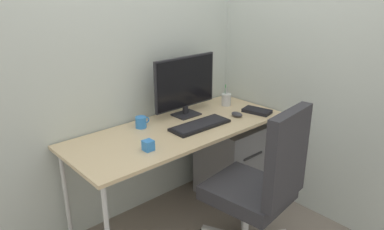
% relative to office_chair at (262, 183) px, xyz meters
% --- Properties ---
extents(ground_plane, '(8.00, 8.00, 0.00)m').
position_rel_office_chair_xyz_m(ground_plane, '(-0.11, 0.67, -0.55)').
color(ground_plane, slate).
extents(wall_back, '(3.06, 0.04, 2.80)m').
position_rel_office_chair_xyz_m(wall_back, '(-0.11, 1.03, 0.85)').
color(wall_back, '#B7C1BC').
rests_on(wall_back, ground_plane).
extents(wall_side_right, '(0.04, 2.06, 2.80)m').
position_rel_office_chair_xyz_m(wall_side_right, '(0.74, 0.47, 0.85)').
color(wall_side_right, '#B7C1BC').
rests_on(wall_side_right, ground_plane).
extents(desk, '(1.66, 0.66, 0.75)m').
position_rel_office_chair_xyz_m(desk, '(-0.11, 0.67, 0.16)').
color(desk, '#D1B78C').
rests_on(desk, ground_plane).
extents(office_chair, '(0.64, 0.65, 1.07)m').
position_rel_office_chair_xyz_m(office_chair, '(0.00, 0.00, 0.00)').
color(office_chair, black).
rests_on(office_chair, ground_plane).
extents(filing_cabinet, '(0.43, 0.47, 0.64)m').
position_rel_office_chair_xyz_m(filing_cabinet, '(0.42, 0.64, -0.23)').
color(filing_cabinet, slate).
rests_on(filing_cabinet, ground_plane).
extents(monitor, '(0.57, 0.15, 0.46)m').
position_rel_office_chair_xyz_m(monitor, '(0.09, 0.84, 0.45)').
color(monitor, black).
rests_on(monitor, desk).
extents(keyboard, '(0.47, 0.18, 0.02)m').
position_rel_office_chair_xyz_m(keyboard, '(0.01, 0.59, 0.21)').
color(keyboard, black).
rests_on(keyboard, desk).
extents(mouse, '(0.07, 0.10, 0.04)m').
position_rel_office_chair_xyz_m(mouse, '(0.36, 0.54, 0.22)').
color(mouse, '#333338').
rests_on(mouse, desk).
extents(pen_holder, '(0.08, 0.08, 0.18)m').
position_rel_office_chair_xyz_m(pen_holder, '(0.50, 0.79, 0.25)').
color(pen_holder, silver).
rests_on(pen_holder, desk).
extents(notebook, '(0.16, 0.24, 0.03)m').
position_rel_office_chair_xyz_m(notebook, '(0.55, 0.50, 0.22)').
color(notebook, black).
rests_on(notebook, desk).
extents(coffee_mug, '(0.11, 0.08, 0.08)m').
position_rel_office_chair_xyz_m(coffee_mug, '(-0.32, 0.86, 0.24)').
color(coffee_mug, '#337FD8').
rests_on(coffee_mug, desk).
extents(desk_clamp_accessory, '(0.06, 0.06, 0.07)m').
position_rel_office_chair_xyz_m(desk_clamp_accessory, '(-0.50, 0.52, 0.24)').
color(desk_clamp_accessory, '#337FD8').
rests_on(desk_clamp_accessory, desk).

